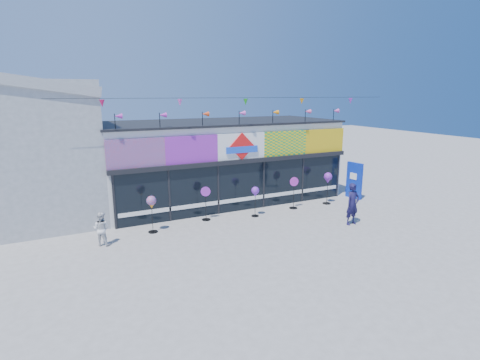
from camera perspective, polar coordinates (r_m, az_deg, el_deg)
ground at (r=15.25m, az=5.95°, el=-8.09°), size 80.00×80.00×0.00m
kite_shop at (r=19.81m, az=-3.03°, el=3.04°), size 16.00×5.70×5.31m
blue_sign at (r=20.81m, az=17.01°, el=-0.06°), size 0.26×0.97×1.93m
spinner_0 at (r=15.31m, az=-13.34°, el=-3.47°), size 0.39×0.39×1.52m
spinner_1 at (r=16.53m, az=-5.23°, el=-3.44°), size 0.41×0.39×1.52m
spinner_2 at (r=16.90m, az=2.34°, el=-1.94°), size 0.35×0.35×1.39m
spinner_3 at (r=18.32m, az=8.20°, el=-1.82°), size 0.44×0.40×1.56m
spinner_4 at (r=19.30m, az=13.25°, el=0.18°), size 0.41×0.41×1.62m
adult_man at (r=16.61m, az=16.78°, el=-3.53°), size 0.69×0.49×1.80m
child at (r=14.74m, az=-20.36°, el=-6.98°), size 0.71×0.63×1.27m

